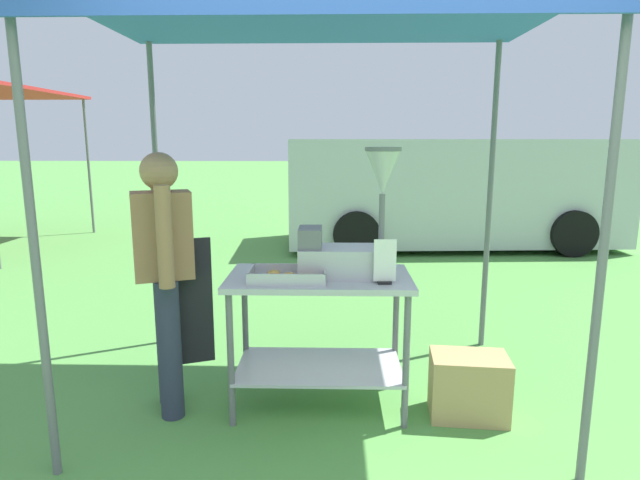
# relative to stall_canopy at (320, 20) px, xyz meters

# --- Properties ---
(ground_plane) EXTENTS (70.00, 70.00, 0.00)m
(ground_plane) POSITION_rel_stall_canopy_xyz_m (0.26, 4.67, -2.36)
(ground_plane) COLOR #519342
(stall_canopy) EXTENTS (2.85, 1.98, 2.46)m
(stall_canopy) POSITION_rel_stall_canopy_xyz_m (0.00, 0.00, 0.00)
(stall_canopy) COLOR slate
(stall_canopy) RESTS_ON ground
(donut_cart) EXTENTS (1.12, 0.62, 0.86)m
(donut_cart) POSITION_rel_stall_canopy_xyz_m (0.00, -0.10, -1.74)
(donut_cart) COLOR #B7B7BC
(donut_cart) RESTS_ON ground
(donut_tray) EXTENTS (0.45, 0.27, 0.07)m
(donut_tray) POSITION_rel_stall_canopy_xyz_m (-0.18, -0.22, -1.48)
(donut_tray) COLOR #B7B7BC
(donut_tray) RESTS_ON donut_cart
(donut_fryer) EXTENTS (0.61, 0.28, 0.78)m
(donut_fryer) POSITION_rel_stall_canopy_xyz_m (0.20, -0.10, -1.25)
(donut_fryer) COLOR #B7B7BC
(donut_fryer) RESTS_ON donut_cart
(menu_sign) EXTENTS (0.13, 0.05, 0.26)m
(menu_sign) POSITION_rel_stall_canopy_xyz_m (0.38, -0.27, -1.39)
(menu_sign) COLOR black
(menu_sign) RESTS_ON donut_cart
(vendor) EXTENTS (0.46, 0.53, 1.61)m
(vendor) POSITION_rel_stall_canopy_xyz_m (-0.93, -0.17, -1.46)
(vendor) COLOR #2D3347
(vendor) RESTS_ON ground
(supply_crate) EXTENTS (0.49, 0.35, 0.39)m
(supply_crate) POSITION_rel_stall_canopy_xyz_m (0.92, -0.22, -2.16)
(supply_crate) COLOR tan
(supply_crate) RESTS_ON ground
(van_silver) EXTENTS (5.21, 2.32, 1.69)m
(van_silver) POSITION_rel_stall_canopy_xyz_m (1.97, 5.25, -1.48)
(van_silver) COLOR #BCBCC1
(van_silver) RESTS_ON ground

